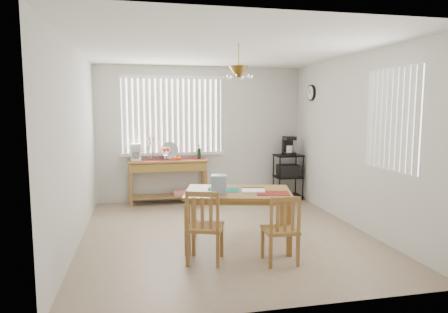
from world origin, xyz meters
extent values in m
cube|color=gray|center=(0.00, 0.00, -0.01)|extent=(4.00, 4.50, 0.01)
cube|color=beige|center=(0.00, 2.30, 1.30)|extent=(4.00, 0.10, 2.60)
cube|color=beige|center=(0.00, -2.30, 1.30)|extent=(4.00, 0.10, 2.60)
cube|color=beige|center=(-2.05, 0.00, 1.30)|extent=(0.10, 4.50, 2.60)
cube|color=beige|center=(2.05, 0.00, 1.30)|extent=(0.10, 4.50, 2.60)
cube|color=white|center=(0.00, 0.00, 2.65)|extent=(4.00, 4.50, 0.10)
cube|color=white|center=(-0.55, 2.25, 1.65)|extent=(1.90, 0.01, 1.40)
cube|color=white|center=(-1.45, 2.23, 1.65)|extent=(0.07, 0.03, 1.40)
cube|color=white|center=(-1.34, 2.23, 1.65)|extent=(0.07, 0.03, 1.40)
cube|color=white|center=(-1.24, 2.23, 1.65)|extent=(0.07, 0.03, 1.40)
cube|color=white|center=(-1.13, 2.23, 1.65)|extent=(0.07, 0.03, 1.40)
cube|color=white|center=(-1.03, 2.23, 1.65)|extent=(0.07, 0.03, 1.40)
cube|color=white|center=(-0.92, 2.23, 1.65)|extent=(0.07, 0.03, 1.40)
cube|color=white|center=(-0.81, 2.23, 1.65)|extent=(0.07, 0.03, 1.40)
cube|color=white|center=(-0.71, 2.23, 1.65)|extent=(0.07, 0.03, 1.40)
cube|color=white|center=(-0.60, 2.23, 1.65)|extent=(0.07, 0.03, 1.40)
cube|color=white|center=(-0.50, 2.23, 1.65)|extent=(0.07, 0.03, 1.40)
cube|color=white|center=(-0.39, 2.23, 1.65)|extent=(0.07, 0.03, 1.40)
cube|color=white|center=(-0.29, 2.23, 1.65)|extent=(0.07, 0.03, 1.40)
cube|color=white|center=(-0.18, 2.23, 1.65)|extent=(0.07, 0.03, 1.40)
cube|color=white|center=(-0.08, 2.23, 1.65)|extent=(0.07, 0.03, 1.40)
cube|color=white|center=(0.03, 2.23, 1.65)|extent=(0.07, 0.03, 1.40)
cube|color=white|center=(0.14, 2.23, 1.65)|extent=(0.07, 0.03, 1.40)
cube|color=white|center=(0.24, 2.23, 1.65)|extent=(0.07, 0.03, 1.40)
cube|color=white|center=(0.35, 2.23, 1.65)|extent=(0.07, 0.03, 1.40)
cube|color=white|center=(-0.55, 2.22, 0.92)|extent=(1.98, 0.06, 0.06)
cube|color=white|center=(-0.55, 2.22, 2.38)|extent=(1.98, 0.06, 0.06)
cube|color=white|center=(2.00, -0.90, 1.65)|extent=(0.01, 1.10, 1.30)
cube|color=white|center=(1.99, -1.40, 1.65)|extent=(0.03, 0.07, 1.30)
cube|color=white|center=(1.99, -1.29, 1.65)|extent=(0.03, 0.07, 1.30)
cube|color=white|center=(1.99, -1.18, 1.65)|extent=(0.03, 0.07, 1.30)
cube|color=white|center=(1.99, -1.07, 1.65)|extent=(0.03, 0.07, 1.30)
cube|color=white|center=(1.99, -0.96, 1.65)|extent=(0.03, 0.07, 1.30)
cube|color=white|center=(1.99, -0.85, 1.65)|extent=(0.03, 0.07, 1.30)
cube|color=white|center=(1.99, -0.74, 1.65)|extent=(0.03, 0.07, 1.30)
cube|color=white|center=(1.99, -0.63, 1.65)|extent=(0.03, 0.07, 1.30)
cube|color=white|center=(1.99, -0.52, 1.65)|extent=(0.03, 0.07, 1.30)
cube|color=white|center=(1.99, -0.41, 1.65)|extent=(0.03, 0.07, 1.30)
cylinder|color=black|center=(1.98, 1.55, 2.08)|extent=(0.04, 0.30, 0.30)
cylinder|color=white|center=(1.95, 1.55, 2.08)|extent=(0.01, 0.25, 0.25)
cylinder|color=olive|center=(0.06, -0.52, 2.43)|extent=(0.01, 0.01, 0.34)
cone|color=olive|center=(0.06, -0.52, 2.25)|extent=(0.24, 0.24, 0.14)
sphere|color=white|center=(0.22, -0.52, 2.19)|extent=(0.05, 0.05, 0.05)
sphere|color=white|center=(0.14, -0.38, 2.19)|extent=(0.05, 0.05, 0.05)
sphere|color=white|center=(-0.02, -0.38, 2.19)|extent=(0.05, 0.05, 0.05)
sphere|color=white|center=(-0.10, -0.52, 2.19)|extent=(0.05, 0.05, 0.05)
sphere|color=white|center=(-0.02, -0.66, 2.19)|extent=(0.05, 0.05, 0.05)
sphere|color=white|center=(0.14, -0.66, 2.19)|extent=(0.05, 0.05, 0.05)
cube|color=olive|center=(-0.66, 2.02, 0.81)|extent=(1.47, 0.41, 0.04)
cube|color=olive|center=(-0.66, 2.02, 0.71)|extent=(1.42, 0.38, 0.15)
cube|color=olive|center=(-1.35, 1.86, 0.32)|extent=(0.06, 0.06, 0.63)
cube|color=olive|center=(0.03, 1.86, 0.32)|extent=(0.06, 0.06, 0.63)
cube|color=olive|center=(-1.35, 2.18, 0.32)|extent=(0.06, 0.06, 0.63)
cube|color=olive|center=(0.03, 2.18, 0.32)|extent=(0.06, 0.06, 0.63)
cube|color=olive|center=(-0.66, 2.02, 0.14)|extent=(1.36, 0.36, 0.03)
cube|color=red|center=(-0.43, 2.02, 0.20)|extent=(0.28, 0.20, 0.09)
cube|color=maroon|center=(-0.66, 2.02, 0.83)|extent=(1.40, 0.23, 0.01)
cube|color=white|center=(-1.25, 2.02, 0.85)|extent=(0.18, 0.22, 0.05)
cube|color=white|center=(-1.25, 2.10, 0.97)|extent=(0.18, 0.07, 0.28)
cube|color=white|center=(-1.25, 2.00, 1.12)|extent=(0.18, 0.20, 0.06)
cylinder|color=white|center=(-1.25, 2.00, 0.93)|extent=(0.12, 0.12, 0.12)
cylinder|color=white|center=(-0.71, 2.00, 0.87)|extent=(0.05, 0.05, 0.09)
cone|color=white|center=(-0.71, 2.00, 0.96)|extent=(0.24, 0.24, 0.08)
sphere|color=red|center=(-0.66, 2.00, 1.04)|extent=(0.07, 0.07, 0.07)
sphere|color=red|center=(-0.73, 2.04, 1.04)|extent=(0.07, 0.07, 0.07)
sphere|color=red|center=(-0.73, 1.96, 1.04)|extent=(0.07, 0.07, 0.07)
sphere|color=#EA520C|center=(-0.54, 1.95, 0.86)|extent=(0.07, 0.07, 0.07)
sphere|color=#EA520C|center=(-0.46, 1.95, 0.86)|extent=(0.07, 0.07, 0.07)
cylinder|color=silver|center=(-0.62, 2.19, 0.99)|extent=(0.33, 0.08, 0.33)
cylinder|color=white|center=(-0.99, 2.07, 0.89)|extent=(0.07, 0.07, 0.13)
cylinder|color=#4C3823|center=(-0.99, 2.07, 1.16)|extent=(0.08, 0.04, 0.41)
cylinder|color=#4C3823|center=(-0.99, 2.07, 1.19)|extent=(0.13, 0.06, 0.44)
cylinder|color=#4C3823|center=(-0.99, 2.07, 1.14)|extent=(0.16, 0.07, 0.33)
cylinder|color=#4C3823|center=(-0.99, 2.07, 1.21)|extent=(0.05, 0.03, 0.50)
cylinder|color=#4C3823|center=(-0.99, 2.07, 1.13)|extent=(0.20, 0.09, 0.28)
cylinder|color=black|center=(-0.07, 2.07, 0.93)|extent=(0.07, 0.07, 0.21)
cylinder|color=black|center=(-0.07, 2.07, 1.08)|extent=(0.03, 0.03, 0.07)
cylinder|color=black|center=(1.45, 1.72, 0.44)|extent=(0.03, 0.03, 0.89)
cylinder|color=black|center=(1.93, 1.72, 0.44)|extent=(0.03, 0.03, 0.89)
cylinder|color=black|center=(1.45, 2.10, 0.44)|extent=(0.03, 0.03, 0.89)
cylinder|color=black|center=(1.93, 2.10, 0.44)|extent=(0.03, 0.03, 0.89)
cube|color=black|center=(1.69, 1.91, 0.87)|extent=(0.52, 0.42, 0.03)
cube|color=black|center=(1.69, 1.91, 0.44)|extent=(0.52, 0.42, 0.03)
cube|color=black|center=(1.69, 1.91, 0.06)|extent=(0.52, 0.42, 0.03)
cube|color=black|center=(1.69, 1.91, 0.57)|extent=(0.40, 0.31, 0.23)
cube|color=black|center=(1.69, 1.89, 0.91)|extent=(0.21, 0.25, 0.05)
cube|color=black|center=(1.69, 1.97, 1.04)|extent=(0.21, 0.08, 0.31)
cube|color=black|center=(1.69, 1.89, 1.22)|extent=(0.21, 0.23, 0.07)
cylinder|color=silver|center=(1.69, 1.88, 1.01)|extent=(0.14, 0.14, 0.14)
cube|color=olive|center=(0.06, -0.52, 0.71)|extent=(1.52, 1.17, 0.04)
cube|color=olive|center=(0.06, -0.52, 0.66)|extent=(1.41, 1.05, 0.06)
cube|color=olive|center=(-0.63, -0.74, 0.31)|extent=(0.08, 0.08, 0.63)
cube|color=olive|center=(0.57, -1.03, 0.31)|extent=(0.08, 0.08, 0.63)
cube|color=olive|center=(-0.45, -0.01, 0.31)|extent=(0.08, 0.08, 0.63)
cube|color=olive|center=(0.75, -0.30, 0.31)|extent=(0.08, 0.08, 0.63)
cube|color=#136B59|center=(-0.12, -0.43, 0.73)|extent=(0.46, 0.38, 0.01)
cube|color=maroon|center=(0.45, -0.77, 0.73)|extent=(0.46, 0.38, 0.01)
cube|color=white|center=(0.24, -0.61, 0.74)|extent=(0.34, 0.29, 0.02)
cube|color=black|center=(0.27, -0.49, 0.74)|extent=(0.29, 0.10, 0.03)
cube|color=#87A6C5|center=(-0.21, -0.61, 0.84)|extent=(0.23, 0.23, 0.23)
cube|color=olive|center=(-0.45, -1.00, 0.41)|extent=(0.51, 0.51, 0.04)
cube|color=olive|center=(-0.23, -0.89, 0.20)|extent=(0.05, 0.05, 0.40)
cube|color=olive|center=(-0.56, -0.78, 0.20)|extent=(0.05, 0.05, 0.40)
cube|color=olive|center=(-0.34, -1.22, 0.20)|extent=(0.05, 0.05, 0.40)
cube|color=olive|center=(-0.67, -1.11, 0.20)|extent=(0.05, 0.05, 0.40)
cube|color=olive|center=(-0.35, -1.23, 0.66)|extent=(0.04, 0.04, 0.44)
cube|color=olive|center=(-0.68, -1.12, 0.66)|extent=(0.04, 0.04, 0.44)
cube|color=olive|center=(-0.51, -1.17, 0.85)|extent=(0.36, 0.15, 0.06)
cube|color=olive|center=(-0.42, -1.20, 0.63)|extent=(0.04, 0.03, 0.36)
cube|color=olive|center=(-0.51, -1.17, 0.63)|extent=(0.04, 0.03, 0.36)
cube|color=olive|center=(-0.60, -1.14, 0.63)|extent=(0.04, 0.03, 0.36)
cube|color=olive|center=(0.40, -1.20, 0.39)|extent=(0.39, 0.39, 0.04)
cube|color=olive|center=(0.56, -1.04, 0.18)|extent=(0.04, 0.04, 0.37)
cube|color=olive|center=(0.24, -1.03, 0.18)|extent=(0.04, 0.04, 0.37)
cube|color=olive|center=(0.55, -1.36, 0.18)|extent=(0.04, 0.04, 0.37)
cube|color=olive|center=(0.23, -1.36, 0.18)|extent=(0.04, 0.04, 0.37)
cube|color=olive|center=(0.55, -1.37, 0.61)|extent=(0.03, 0.03, 0.41)
cube|color=olive|center=(0.23, -1.37, 0.61)|extent=(0.03, 0.03, 0.41)
cube|color=olive|center=(0.39, -1.37, 0.79)|extent=(0.34, 0.03, 0.05)
cube|color=olive|center=(0.48, -1.37, 0.59)|extent=(0.04, 0.02, 0.33)
cube|color=olive|center=(0.39, -1.37, 0.59)|extent=(0.04, 0.02, 0.33)
cube|color=olive|center=(0.30, -1.37, 0.59)|extent=(0.04, 0.02, 0.33)
camera|label=1|loc=(-1.17, -5.46, 1.79)|focal=32.00mm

